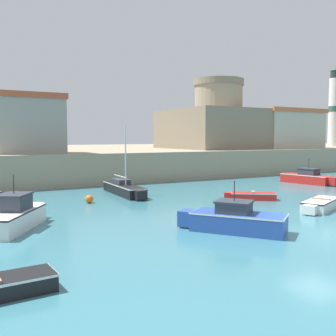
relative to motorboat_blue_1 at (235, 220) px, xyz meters
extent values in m
plane|color=teal|center=(2.94, -2.11, -0.55)|extent=(200.00, 200.00, 0.00)
cube|color=gray|center=(2.94, 38.68, 0.87)|extent=(120.00, 40.00, 2.84)
cube|color=#284C9E|center=(0.11, -0.14, -0.12)|extent=(3.82, 4.31, 0.87)
cube|color=#284C9E|center=(-1.37, 1.81, -0.12)|extent=(1.17, 1.14, 0.74)
cube|color=white|center=(0.11, -0.14, 0.28)|extent=(3.86, 4.35, 0.07)
cube|color=#333842|center=(-0.02, 0.02, 0.55)|extent=(1.87, 1.91, 0.47)
cube|color=#2D333D|center=(-0.02, 0.02, 0.83)|extent=(2.01, 2.06, 0.08)
cylinder|color=black|center=(-0.02, 0.02, 1.32)|extent=(0.04, 0.04, 0.90)
cube|color=black|center=(0.04, 13.23, -0.18)|extent=(1.54, 5.98, 0.74)
cube|color=black|center=(-0.09, 9.97, -0.18)|extent=(0.74, 0.62, 0.63)
cube|color=white|center=(0.04, 13.23, 0.15)|extent=(1.56, 6.04, 0.07)
cylinder|color=silver|center=(0.02, 12.78, 2.39)|extent=(0.10, 0.10, 4.38)
cylinder|color=silver|center=(0.07, 13.97, 0.74)|extent=(0.19, 2.67, 0.08)
cube|color=#333842|center=(0.06, 13.82, 0.37)|extent=(0.98, 1.82, 0.36)
cube|color=red|center=(17.54, 11.56, -0.13)|extent=(2.32, 4.79, 0.83)
cube|color=red|center=(18.00, 8.96, -0.13)|extent=(0.95, 0.82, 0.71)
cube|color=white|center=(17.54, 11.56, 0.24)|extent=(2.34, 4.84, 0.07)
cube|color=#333842|center=(17.58, 11.34, 0.54)|extent=(1.41, 1.79, 0.51)
cube|color=#2D333D|center=(17.58, 11.34, 0.84)|extent=(1.51, 1.94, 0.08)
cylinder|color=black|center=(17.58, 11.34, 1.33)|extent=(0.04, 0.04, 0.90)
cube|color=white|center=(-8.78, 5.25, -0.11)|extent=(3.61, 4.51, 0.88)
cube|color=white|center=(-7.47, 7.40, -0.11)|extent=(1.12, 1.07, 0.75)
cube|color=black|center=(-8.78, 5.25, 0.29)|extent=(3.64, 4.56, 0.07)
cube|color=#333842|center=(-8.67, 5.44, 0.68)|extent=(1.81, 1.91, 0.69)
cube|color=#2D333D|center=(-8.67, 5.44, 1.06)|extent=(1.94, 2.06, 0.08)
cylinder|color=black|center=(-8.67, 5.44, 1.55)|extent=(0.04, 0.04, 0.90)
cube|color=red|center=(6.86, 6.61, -0.30)|extent=(3.04, 2.61, 0.50)
cube|color=red|center=(5.45, 7.63, -0.30)|extent=(0.72, 0.75, 0.43)
cube|color=white|center=(6.86, 6.61, -0.09)|extent=(3.08, 2.64, 0.07)
cube|color=#997F5B|center=(6.86, 6.61, -0.01)|extent=(0.69, 0.84, 0.08)
cube|color=white|center=(7.96, 1.88, -0.25)|extent=(3.86, 2.68, 0.59)
cube|color=white|center=(6.03, 1.01, -0.25)|extent=(0.83, 0.89, 0.50)
cube|color=black|center=(7.96, 1.88, 0.00)|extent=(3.89, 2.71, 0.07)
cube|color=#997F5B|center=(7.96, 1.88, 0.08)|extent=(0.64, 1.09, 0.08)
sphere|color=orange|center=(-3.41, 10.73, -0.29)|extent=(0.53, 0.53, 0.53)
cube|color=gray|center=(18.94, 27.31, 4.71)|extent=(12.44, 12.44, 4.84)
cylinder|color=gray|center=(18.94, 27.31, 6.27)|extent=(6.05, 6.05, 7.94)
cylinder|color=gray|center=(18.94, 27.31, 10.64)|extent=(6.35, 6.35, 0.80)
cylinder|color=silver|center=(42.94, 28.92, 7.69)|extent=(1.71, 1.71, 10.78)
cylinder|color=#2D5647|center=(42.94, 28.92, 8.23)|extent=(1.76, 1.76, 0.90)
cylinder|color=#262D33|center=(42.94, 28.92, 13.68)|extent=(1.45, 1.45, 1.20)
cone|color=#2D5647|center=(42.94, 28.92, 14.68)|extent=(1.62, 1.62, 0.80)
cube|color=gray|center=(-5.06, 22.65, 4.67)|extent=(5.68, 4.14, 4.75)
cube|color=#B25133|center=(-5.06, 22.65, 7.30)|extent=(5.96, 4.35, 0.50)
cube|color=#BCB29E|center=(26.94, 24.30, 4.56)|extent=(8.95, 6.75, 4.54)
cube|color=#C1663D|center=(26.94, 24.30, 7.08)|extent=(9.40, 7.08, 0.50)
camera|label=1|loc=(-11.12, -13.94, 3.74)|focal=42.00mm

